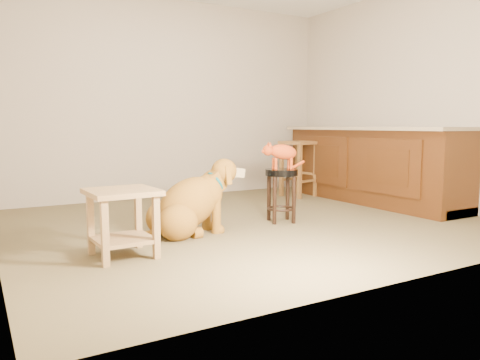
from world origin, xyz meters
TOP-DOWN VIEW (x-y plane):
  - floor at (0.00, 0.00)m, footprint 4.50×4.00m
  - room_shell at (0.00, 0.00)m, footprint 4.54×4.04m
  - cabinet_run at (1.94, 0.30)m, footprint 0.70×2.56m
  - padded_stool at (0.28, -0.14)m, footprint 0.34×0.34m
  - wood_stool at (1.45, 1.13)m, footprint 0.48×0.48m
  - side_table at (-1.44, -0.59)m, footprint 0.50×0.50m
  - golden_retriever at (-0.73, -0.19)m, footprint 1.11×0.56m
  - tabby_kitten at (0.27, -0.14)m, footprint 0.48×0.22m

SIDE VIEW (x-z plane):
  - floor at x=0.00m, z-range -0.01..0.01m
  - golden_retriever at x=-0.73m, z-range -0.09..0.61m
  - side_table at x=-1.44m, z-range 0.08..0.58m
  - padded_stool at x=0.28m, z-range 0.11..0.64m
  - wood_stool at x=1.45m, z-range 0.02..0.76m
  - cabinet_run at x=1.94m, z-range -0.03..0.91m
  - tabby_kitten at x=0.27m, z-range 0.54..0.84m
  - room_shell at x=0.00m, z-range 0.37..2.99m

